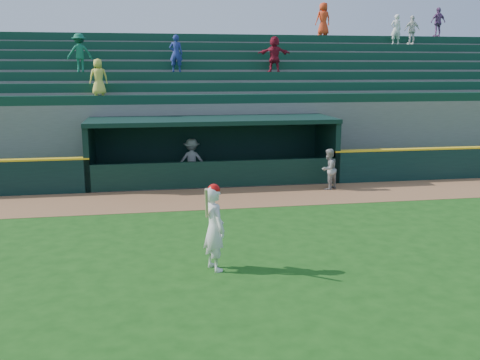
{
  "coord_description": "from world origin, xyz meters",
  "views": [
    {
      "loc": [
        -2.49,
        -12.6,
        4.31
      ],
      "look_at": [
        0.0,
        1.6,
        1.3
      ],
      "focal_mm": 40.0,
      "sensor_mm": 36.0,
      "label": 1
    }
  ],
  "objects": [
    {
      "name": "warning_track",
      "position": [
        0.0,
        4.9,
        0.01
      ],
      "size": [
        40.0,
        3.0,
        0.01
      ],
      "primitive_type": "cube",
      "color": "#8E5D38",
      "rests_on": "ground"
    },
    {
      "name": "stands",
      "position": [
        -0.01,
        12.57,
        2.4
      ],
      "size": [
        34.5,
        6.25,
        7.6
      ],
      "color": "slate",
      "rests_on": "ground"
    },
    {
      "name": "dugout",
      "position": [
        0.0,
        8.0,
        1.36
      ],
      "size": [
        9.4,
        2.8,
        2.46
      ],
      "color": "slate",
      "rests_on": "ground"
    },
    {
      "name": "ground",
      "position": [
        0.0,
        0.0,
        0.0
      ],
      "size": [
        120.0,
        120.0,
        0.0
      ],
      "primitive_type": "plane",
      "color": "#194A12",
      "rests_on": "ground"
    },
    {
      "name": "batter_at_plate",
      "position": [
        -1.13,
        -1.6,
        0.96
      ],
      "size": [
        0.66,
        0.88,
        1.93
      ],
      "color": "silver",
      "rests_on": "ground"
    },
    {
      "name": "dugout_player_inside",
      "position": [
        -0.8,
        7.86,
        0.83
      ],
      "size": [
        1.15,
        0.77,
        1.67
      ],
      "primitive_type": "imported",
      "rotation": [
        0.0,
        0.0,
        3.0
      ],
      "color": "#ACACA6",
      "rests_on": "ground"
    },
    {
      "name": "dugout_player_front",
      "position": [
        3.95,
        5.56,
        0.75
      ],
      "size": [
        0.92,
        0.89,
        1.49
      ],
      "primitive_type": "imported",
      "rotation": [
        0.0,
        0.0,
        3.79
      ],
      "color": "gray",
      "rests_on": "ground"
    }
  ]
}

